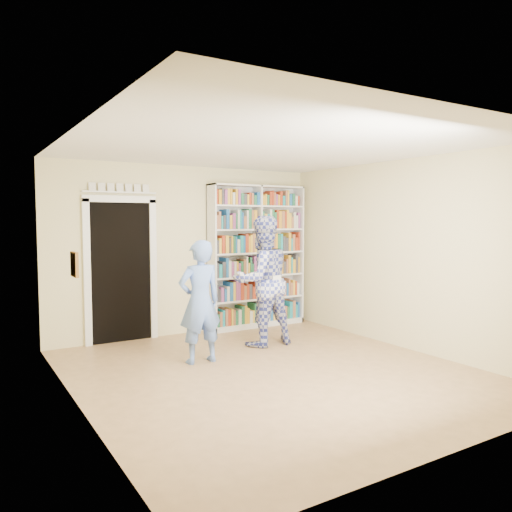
# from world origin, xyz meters

# --- Properties ---
(floor) EXTENTS (5.00, 5.00, 0.00)m
(floor) POSITION_xyz_m (0.00, 0.00, 0.00)
(floor) COLOR olive
(floor) RESTS_ON ground
(ceiling) EXTENTS (5.00, 5.00, 0.00)m
(ceiling) POSITION_xyz_m (0.00, 0.00, 2.70)
(ceiling) COLOR white
(ceiling) RESTS_ON wall_back
(wall_back) EXTENTS (4.50, 0.00, 4.50)m
(wall_back) POSITION_xyz_m (0.00, 2.50, 1.35)
(wall_back) COLOR beige
(wall_back) RESTS_ON floor
(wall_left) EXTENTS (0.00, 5.00, 5.00)m
(wall_left) POSITION_xyz_m (-2.25, 0.00, 1.35)
(wall_left) COLOR beige
(wall_left) RESTS_ON floor
(wall_right) EXTENTS (0.00, 5.00, 5.00)m
(wall_right) POSITION_xyz_m (2.25, 0.00, 1.35)
(wall_right) COLOR beige
(wall_right) RESTS_ON floor
(bookshelf) EXTENTS (1.76, 0.33, 2.43)m
(bookshelf) POSITION_xyz_m (1.22, 2.34, 1.23)
(bookshelf) COLOR white
(bookshelf) RESTS_ON floor
(doorway) EXTENTS (1.10, 0.08, 2.43)m
(doorway) POSITION_xyz_m (-1.10, 2.48, 1.18)
(doorway) COLOR black
(doorway) RESTS_ON floor
(wall_art) EXTENTS (0.03, 0.25, 0.25)m
(wall_art) POSITION_xyz_m (-2.23, 0.20, 1.40)
(wall_art) COLOR brown
(wall_art) RESTS_ON wall_left
(man_blue) EXTENTS (0.58, 0.38, 1.59)m
(man_blue) POSITION_xyz_m (-0.57, 0.84, 0.79)
(man_blue) COLOR #6288DA
(man_blue) RESTS_ON floor
(man_plaid) EXTENTS (0.93, 0.73, 1.90)m
(man_plaid) POSITION_xyz_m (0.60, 1.19, 0.95)
(man_plaid) COLOR #323D9A
(man_plaid) RESTS_ON floor
(paper_sheet) EXTENTS (0.18, 0.07, 0.27)m
(paper_sheet) POSITION_xyz_m (0.68, 0.92, 0.91)
(paper_sheet) COLOR white
(paper_sheet) RESTS_ON man_plaid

